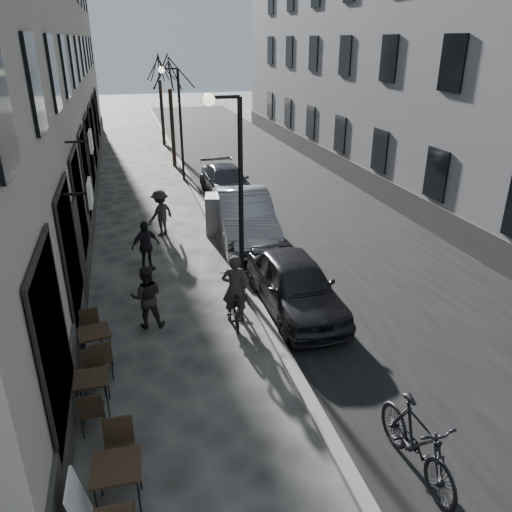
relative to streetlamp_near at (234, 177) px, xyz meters
name	(u,v)px	position (x,y,z in m)	size (l,w,h in m)	color
ground	(330,465)	(0.17, -6.00, -3.16)	(120.00, 120.00, 0.00)	#353331
road	(273,185)	(4.02, 10.00, -3.16)	(7.30, 60.00, 0.00)	black
kerb	(194,190)	(0.37, 10.00, -3.10)	(0.25, 60.00, 0.12)	#65635E
streetlamp_near	(234,177)	(0.00, 0.00, 0.00)	(0.90, 0.28, 5.09)	black
streetlamp_far	(176,112)	(0.00, 12.00, 0.00)	(0.90, 0.28, 5.09)	black
tree_near	(169,73)	(0.07, 15.00, 1.50)	(2.40, 2.40, 5.70)	black
tree_far	(159,67)	(0.07, 21.00, 1.50)	(2.40, 2.40, 5.70)	black
bistro_set_a	(118,483)	(-3.02, -5.96, -2.66)	(0.69, 1.65, 0.97)	black
bistro_set_b	(93,390)	(-3.44, -3.71, -2.72)	(0.59, 1.44, 0.85)	black
bistro_set_c	(95,344)	(-3.44, -2.22, -2.70)	(0.73, 1.57, 0.90)	black
utility_cabinet	(213,214)	(0.27, 4.70, -2.49)	(0.49, 0.89, 1.33)	slate
bicycle	(235,300)	(-0.29, -1.23, -2.65)	(0.68, 1.95, 1.02)	black
cyclist_rider	(235,288)	(-0.29, -1.23, -2.32)	(0.61, 0.40, 1.68)	#2A2825
pedestrian_near	(147,297)	(-2.31, -1.00, -2.40)	(0.74, 0.58, 1.53)	black
pedestrian_mid	(161,213)	(-1.48, 4.91, -2.37)	(1.02, 0.59, 1.58)	#262422
pedestrian_far	(146,246)	(-2.15, 2.16, -2.41)	(0.88, 0.37, 1.50)	black
car_near	(295,284)	(1.24, -1.13, -2.47)	(1.64, 4.07, 1.39)	black
car_mid	(244,216)	(1.17, 3.83, -2.36)	(1.69, 4.85, 1.60)	gray
car_far	(226,182)	(1.61, 8.90, -2.54)	(1.75, 4.30, 1.25)	#32353C
moped	(417,441)	(1.37, -6.43, -2.56)	(0.56, 2.00, 1.20)	black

